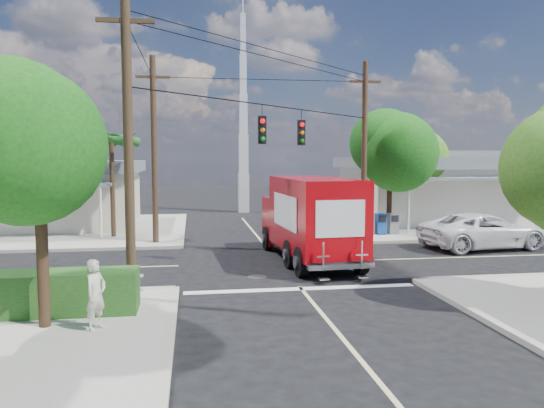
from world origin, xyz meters
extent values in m
plane|color=black|center=(0.00, 0.00, 0.00)|extent=(120.00, 120.00, 0.00)
cube|color=#9C978C|center=(11.00, 11.00, 0.07)|extent=(14.00, 14.00, 0.14)
cube|color=#A9A596|center=(4.00, 11.00, 0.07)|extent=(0.25, 14.00, 0.14)
cube|color=#A9A596|center=(11.00, 4.00, 0.07)|extent=(14.00, 0.25, 0.14)
cube|color=#9C978C|center=(-11.00, 11.00, 0.07)|extent=(14.00, 14.00, 0.14)
cube|color=#A9A596|center=(-4.00, 11.00, 0.07)|extent=(0.25, 14.00, 0.14)
cube|color=#A9A596|center=(-11.00, 4.00, 0.07)|extent=(14.00, 0.25, 0.14)
cube|color=#A9A596|center=(-4.00, -11.00, 0.07)|extent=(0.25, 14.00, 0.14)
cube|color=beige|center=(0.00, 10.00, 0.01)|extent=(0.12, 12.00, 0.01)
cube|color=beige|center=(0.00, -10.00, 0.01)|extent=(0.12, 12.00, 0.01)
cube|color=beige|center=(10.00, 0.00, 0.01)|extent=(12.00, 0.12, 0.01)
cube|color=beige|center=(-10.00, 0.00, 0.01)|extent=(12.00, 0.12, 0.01)
cube|color=silver|center=(0.00, -4.30, 0.01)|extent=(7.50, 0.40, 0.01)
cube|color=white|center=(12.50, 12.00, 1.84)|extent=(11.00, 8.00, 3.40)
cube|color=gray|center=(12.50, 12.00, 3.89)|extent=(11.80, 8.80, 0.70)
cube|color=gray|center=(12.50, 12.00, 4.39)|extent=(6.05, 4.40, 0.50)
cube|color=gray|center=(12.50, 7.10, 3.04)|extent=(9.90, 1.80, 0.15)
cylinder|color=silver|center=(8.10, 6.30, 1.59)|extent=(0.12, 0.12, 2.90)
cube|color=beige|center=(-12.00, 12.50, 1.74)|extent=(10.00, 8.00, 3.20)
cube|color=gray|center=(-12.00, 12.50, 3.69)|extent=(10.80, 8.80, 0.70)
cube|color=gray|center=(-12.00, 12.50, 4.19)|extent=(5.50, 4.40, 0.50)
cube|color=gray|center=(-12.00, 7.60, 2.84)|extent=(9.00, 1.80, 0.15)
cylinder|color=silver|center=(-8.00, 6.80, 1.49)|extent=(0.12, 0.12, 2.70)
cube|color=silver|center=(0.50, 20.00, 1.50)|extent=(0.80, 0.80, 3.00)
cube|color=silver|center=(0.50, 20.00, 4.50)|extent=(0.70, 0.70, 3.00)
cube|color=silver|center=(0.50, 20.00, 7.50)|extent=(0.60, 0.60, 3.00)
cube|color=silver|center=(0.50, 20.00, 10.50)|extent=(0.50, 0.50, 3.00)
cube|color=silver|center=(0.50, 20.00, 13.50)|extent=(0.40, 0.40, 3.00)
cylinder|color=silver|center=(0.50, 20.00, 16.00)|extent=(0.10, 0.10, 2.00)
cylinder|color=#422D1C|center=(-7.00, -7.50, 2.00)|extent=(0.28, 0.28, 3.71)
sphere|color=#124413|center=(-7.00, -7.50, 4.32)|extent=(3.71, 3.71, 3.71)
sphere|color=#124413|center=(-7.40, -7.30, 4.55)|extent=(3.02, 3.02, 3.02)
sphere|color=#124413|center=(-6.65, -7.80, 4.20)|extent=(3.25, 3.25, 3.25)
cylinder|color=#422D1C|center=(7.20, 6.80, 2.19)|extent=(0.28, 0.28, 4.10)
sphere|color=#124413|center=(7.20, 6.80, 4.75)|extent=(4.10, 4.10, 4.10)
sphere|color=#124413|center=(6.80, 7.00, 5.00)|extent=(3.33, 3.33, 3.33)
sphere|color=#124413|center=(7.55, 6.50, 4.62)|extent=(3.58, 3.58, 3.58)
cylinder|color=#422D1C|center=(9.80, 9.00, 1.93)|extent=(0.28, 0.28, 3.58)
sphere|color=#276719|center=(9.80, 9.00, 4.17)|extent=(3.58, 3.58, 3.58)
sphere|color=#276719|center=(9.40, 9.20, 4.40)|extent=(2.91, 2.91, 2.91)
sphere|color=#276719|center=(10.15, 8.70, 4.06)|extent=(3.14, 3.14, 3.14)
cylinder|color=#422D1C|center=(-7.50, 7.50, 2.64)|extent=(0.24, 0.24, 5.00)
cone|color=#1F5F1B|center=(-6.60, 7.50, 5.24)|extent=(0.50, 2.06, 0.98)
cone|color=#1F5F1B|center=(-6.94, 8.20, 5.24)|extent=(1.92, 1.68, 0.98)
cone|color=#1F5F1B|center=(-7.70, 8.38, 5.24)|extent=(2.12, 0.95, 0.98)
cone|color=#1F5F1B|center=(-8.31, 7.89, 5.24)|extent=(1.34, 2.07, 0.98)
cone|color=#1F5F1B|center=(-8.31, 7.11, 5.24)|extent=(1.34, 2.07, 0.98)
cone|color=#1F5F1B|center=(-7.70, 6.62, 5.24)|extent=(2.12, 0.95, 0.98)
cone|color=#1F5F1B|center=(-6.94, 6.80, 5.24)|extent=(1.92, 1.68, 0.98)
cylinder|color=#422D1C|center=(-9.50, 9.00, 2.44)|extent=(0.24, 0.24, 4.60)
cone|color=#1F5F1B|center=(-8.60, 9.00, 4.84)|extent=(0.50, 2.06, 0.98)
cone|color=#1F5F1B|center=(-8.94, 9.70, 4.84)|extent=(1.92, 1.68, 0.98)
cone|color=#1F5F1B|center=(-9.70, 9.88, 4.84)|extent=(2.12, 0.95, 0.98)
cone|color=#1F5F1B|center=(-10.31, 9.39, 4.84)|extent=(1.34, 2.07, 0.98)
cone|color=#1F5F1B|center=(-10.31, 8.61, 4.84)|extent=(1.34, 2.07, 0.98)
cone|color=#1F5F1B|center=(-9.70, 8.12, 4.84)|extent=(2.12, 0.95, 0.98)
cone|color=#1F5F1B|center=(-8.94, 8.30, 4.84)|extent=(1.92, 1.68, 0.98)
cylinder|color=#473321|center=(-5.20, -5.20, 4.50)|extent=(0.28, 0.28, 9.00)
cube|color=#473321|center=(-5.20, -5.20, 8.00)|extent=(1.60, 0.12, 0.12)
cylinder|color=#473321|center=(5.20, 5.20, 4.50)|extent=(0.28, 0.28, 9.00)
cube|color=#473321|center=(5.20, 5.20, 8.00)|extent=(1.60, 0.12, 0.12)
cylinder|color=#473321|center=(-5.20, 5.20, 4.50)|extent=(0.28, 0.28, 9.00)
cube|color=#473321|center=(-5.20, 5.20, 8.00)|extent=(1.60, 0.12, 0.12)
cylinder|color=black|center=(0.00, 0.00, 6.20)|extent=(10.43, 10.43, 0.04)
cube|color=black|center=(-0.80, -0.80, 5.25)|extent=(0.30, 0.24, 1.05)
sphere|color=red|center=(-0.80, -0.94, 5.58)|extent=(0.20, 0.20, 0.20)
cube|color=black|center=(1.10, 1.10, 5.25)|extent=(0.30, 0.24, 1.05)
sphere|color=red|center=(1.10, 0.96, 5.58)|extent=(0.20, 0.20, 0.20)
cube|color=silver|center=(-7.80, -5.60, 0.49)|extent=(5.94, 0.05, 0.08)
cube|color=silver|center=(-7.80, -5.60, 0.89)|extent=(5.94, 0.05, 0.08)
cube|color=silver|center=(-5.00, -5.60, 0.64)|extent=(0.09, 0.06, 1.00)
cube|color=#184716|center=(-8.00, -6.40, 0.69)|extent=(6.20, 1.20, 1.10)
cube|color=red|center=(5.80, 6.20, 0.69)|extent=(0.50, 0.50, 1.10)
cube|color=#13459E|center=(6.50, 6.20, 0.69)|extent=(0.50, 0.50, 1.10)
cube|color=slate|center=(7.20, 6.20, 0.69)|extent=(0.50, 0.50, 1.10)
cube|color=black|center=(1.26, 0.29, 0.54)|extent=(2.78, 7.76, 0.24)
cube|color=#AB040B|center=(1.05, 3.26, 1.32)|extent=(2.46, 1.82, 2.15)
cube|color=black|center=(1.01, 3.95, 1.71)|extent=(2.06, 0.39, 0.93)
cube|color=silver|center=(0.99, 4.14, 0.63)|extent=(2.25, 0.28, 0.34)
cube|color=#AB040B|center=(1.33, -0.58, 2.00)|extent=(2.83, 5.82, 2.83)
cube|color=white|center=(2.56, -0.50, 2.15)|extent=(0.27, 3.51, 1.27)
cube|color=white|center=(0.09, -0.67, 2.15)|extent=(0.27, 3.51, 1.27)
cube|color=white|center=(1.53, -3.43, 2.15)|extent=(1.75, 0.14, 1.27)
cube|color=silver|center=(1.54, -3.55, 0.54)|extent=(2.36, 0.41, 0.18)
cube|color=silver|center=(0.86, -3.73, 0.93)|extent=(0.44, 0.09, 0.98)
cube|color=silver|center=(2.23, -3.63, 0.93)|extent=(0.44, 0.09, 0.98)
cylinder|color=black|center=(-0.06, 3.04, 0.54)|extent=(0.39, 1.09, 1.07)
cylinder|color=black|center=(2.18, 3.20, 0.54)|extent=(0.39, 1.09, 1.07)
cylinder|color=black|center=(0.34, -2.61, 0.54)|extent=(0.39, 1.09, 1.07)
cylinder|color=black|center=(2.58, -2.45, 0.54)|extent=(0.39, 1.09, 1.07)
imported|color=silver|center=(9.93, 1.93, 0.82)|extent=(6.18, 3.39, 1.64)
imported|color=beige|center=(-5.72, -7.92, 0.98)|extent=(0.65, 0.73, 1.68)
camera|label=1|loc=(-3.43, -20.70, 4.21)|focal=35.00mm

